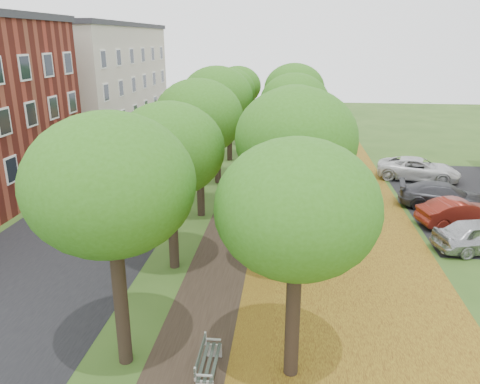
% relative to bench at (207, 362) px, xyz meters
% --- Properties ---
extents(ground, '(120.00, 120.00, 0.00)m').
position_rel_bench_xyz_m(ground, '(-0.28, 0.32, -0.42)').
color(ground, '#2D4C19').
rests_on(ground, ground).
extents(street_asphalt, '(8.00, 70.00, 0.01)m').
position_rel_bench_xyz_m(street_asphalt, '(-7.78, 15.32, -0.42)').
color(street_asphalt, black).
rests_on(street_asphalt, ground).
extents(footpath, '(3.20, 70.00, 0.01)m').
position_rel_bench_xyz_m(footpath, '(-0.28, 15.32, -0.41)').
color(footpath, black).
rests_on(footpath, ground).
extents(leaf_verge, '(7.50, 70.00, 0.01)m').
position_rel_bench_xyz_m(leaf_verge, '(4.72, 15.32, -0.41)').
color(leaf_verge, olive).
rests_on(leaf_verge, ground).
extents(parking_lot, '(9.00, 16.00, 0.01)m').
position_rel_bench_xyz_m(parking_lot, '(13.22, 16.32, -0.42)').
color(parking_lot, black).
rests_on(parking_lot, ground).
extents(tree_row_west, '(4.23, 34.23, 6.98)m').
position_rel_bench_xyz_m(tree_row_west, '(-2.48, 15.32, 4.73)').
color(tree_row_west, black).
rests_on(tree_row_west, ground).
extents(tree_row_east, '(4.23, 34.23, 6.98)m').
position_rel_bench_xyz_m(tree_row_east, '(2.32, 15.32, 4.73)').
color(tree_row_east, black).
rests_on(tree_row_east, ground).
extents(building_cream, '(10.30, 20.30, 10.40)m').
position_rel_bench_xyz_m(building_cream, '(-17.28, 33.32, 4.79)').
color(building_cream, beige).
rests_on(building_cream, ground).
extents(bench, '(0.50, 1.70, 0.80)m').
position_rel_bench_xyz_m(bench, '(0.00, 0.00, 0.00)').
color(bench, '#27312A').
rests_on(bench, ground).
extents(car_red, '(4.41, 2.43, 1.38)m').
position_rel_bench_xyz_m(car_red, '(10.72, 12.18, 0.27)').
color(car_red, maroon).
rests_on(car_red, ground).
extents(car_grey, '(5.10, 2.77, 1.40)m').
position_rel_bench_xyz_m(car_grey, '(10.72, 14.85, 0.28)').
color(car_grey, '#34353A').
rests_on(car_grey, ground).
extents(car_white, '(5.69, 3.64, 1.46)m').
position_rel_bench_xyz_m(car_white, '(10.72, 20.43, 0.31)').
color(car_white, silver).
rests_on(car_white, ground).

